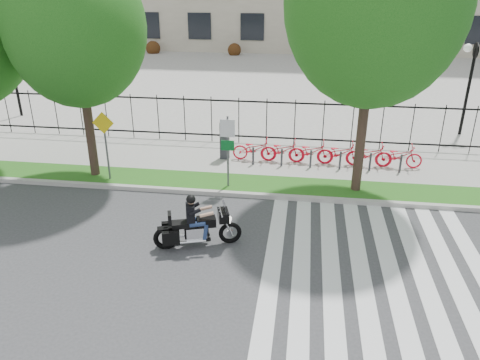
# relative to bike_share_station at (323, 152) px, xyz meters

# --- Properties ---
(ground) EXTENTS (120.00, 120.00, 0.00)m
(ground) POSITION_rel_bike_share_station_xyz_m (-3.59, -7.20, -0.61)
(ground) COLOR #373739
(ground) RESTS_ON ground
(curb) EXTENTS (60.00, 0.20, 0.15)m
(curb) POSITION_rel_bike_share_station_xyz_m (-3.59, -3.10, -0.54)
(curb) COLOR #A8A59E
(curb) RESTS_ON ground
(grass_verge) EXTENTS (60.00, 1.50, 0.15)m
(grass_verge) POSITION_rel_bike_share_station_xyz_m (-3.59, -2.25, -0.54)
(grass_verge) COLOR #1A5A16
(grass_verge) RESTS_ON ground
(sidewalk) EXTENTS (60.00, 3.50, 0.15)m
(sidewalk) POSITION_rel_bike_share_station_xyz_m (-3.59, 0.25, -0.54)
(sidewalk) COLOR gray
(sidewalk) RESTS_ON ground
(plaza) EXTENTS (80.00, 34.00, 0.10)m
(plaza) POSITION_rel_bike_share_station_xyz_m (-3.59, 17.80, -0.56)
(plaza) COLOR gray
(plaza) RESTS_ON ground
(crosswalk_stripes) EXTENTS (5.70, 8.00, 0.01)m
(crosswalk_stripes) POSITION_rel_bike_share_station_xyz_m (1.24, -7.20, -0.61)
(crosswalk_stripes) COLOR silver
(crosswalk_stripes) RESTS_ON ground
(iron_fence) EXTENTS (30.00, 0.06, 2.00)m
(iron_fence) POSITION_rel_bike_share_station_xyz_m (-3.59, 2.00, 0.54)
(iron_fence) COLOR black
(iron_fence) RESTS_ON sidewalk
(lamp_post_left) EXTENTS (1.06, 0.70, 4.25)m
(lamp_post_left) POSITION_rel_bike_share_station_xyz_m (-15.59, 4.80, 2.59)
(lamp_post_left) COLOR black
(lamp_post_left) RESTS_ON ground
(lamp_post_right) EXTENTS (1.06, 0.70, 4.25)m
(lamp_post_right) POSITION_rel_bike_share_station_xyz_m (6.41, 4.80, 2.59)
(lamp_post_right) COLOR black
(lamp_post_right) RESTS_ON ground
(street_tree_1) EXTENTS (4.58, 4.58, 7.83)m
(street_tree_1) POSITION_rel_bike_share_station_xyz_m (-8.33, -2.25, 4.72)
(street_tree_1) COLOR #34231C
(street_tree_1) RESTS_ON grass_verge
(street_tree_2) EXTENTS (5.40, 5.40, 9.10)m
(street_tree_2) POSITION_rel_bike_share_station_xyz_m (1.09, -2.25, 5.53)
(street_tree_2) COLOR #34231C
(street_tree_2) RESTS_ON grass_verge
(bike_share_station) EXTENTS (7.75, 0.84, 1.50)m
(bike_share_station) POSITION_rel_bike_share_station_xyz_m (0.00, 0.00, 0.00)
(bike_share_station) COLOR #2D2D33
(bike_share_station) RESTS_ON sidewalk
(sign_pole_regulatory) EXTENTS (0.50, 0.09, 2.50)m
(sign_pole_regulatory) POSITION_rel_bike_share_station_xyz_m (-3.29, -2.62, 1.13)
(sign_pole_regulatory) COLOR #59595B
(sign_pole_regulatory) RESTS_ON grass_verge
(sign_pole_warning) EXTENTS (0.78, 0.09, 2.49)m
(sign_pole_warning) POSITION_rel_bike_share_station_xyz_m (-7.62, -2.62, 1.13)
(sign_pole_warning) COLOR #59595B
(sign_pole_warning) RESTS_ON grass_verge
(motorcycle_rider) EXTENTS (2.37, 1.13, 1.88)m
(motorcycle_rider) POSITION_rel_bike_share_station_xyz_m (-3.52, -6.37, 0.01)
(motorcycle_rider) COLOR black
(motorcycle_rider) RESTS_ON ground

